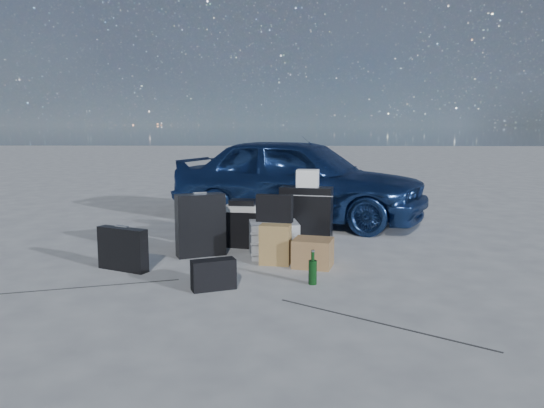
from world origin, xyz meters
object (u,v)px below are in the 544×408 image
(suitcase_left, at_px, (201,225))
(green_bottle, at_px, (313,268))
(car, at_px, (298,179))
(briefcase, at_px, (123,249))
(pelican_case, at_px, (274,239))
(duffel_bag, at_px, (242,228))
(suitcase_right, at_px, (306,218))
(cardboard_box, at_px, (313,253))

(suitcase_left, xyz_separation_m, green_bottle, (1.10, -0.96, -0.18))
(car, relative_size, briefcase, 6.81)
(pelican_case, height_order, briefcase, briefcase)
(pelican_case, relative_size, duffel_bag, 0.61)
(car, distance_m, suitcase_right, 1.63)
(car, height_order, cardboard_box, car)
(cardboard_box, bearing_deg, pelican_case, 133.15)
(pelican_case, distance_m, suitcase_left, 0.76)
(suitcase_left, relative_size, suitcase_right, 0.95)
(pelican_case, bearing_deg, car, 74.21)
(suitcase_right, height_order, cardboard_box, suitcase_right)
(briefcase, distance_m, cardboard_box, 1.77)
(suitcase_right, bearing_deg, car, 104.09)
(duffel_bag, xyz_separation_m, cardboard_box, (0.75, -0.88, -0.06))
(pelican_case, height_order, duffel_bag, duffel_bag)
(pelican_case, relative_size, green_bottle, 1.73)
(suitcase_right, bearing_deg, cardboard_box, -74.76)
(car, distance_m, suitcase_left, 2.25)
(pelican_case, bearing_deg, suitcase_right, 39.74)
(car, relative_size, green_bottle, 12.41)
(cardboard_box, height_order, green_bottle, green_bottle)
(suitcase_right, bearing_deg, suitcase_left, -148.71)
(briefcase, bearing_deg, cardboard_box, 30.72)
(suitcase_left, distance_m, suitcase_right, 1.15)
(suitcase_left, bearing_deg, suitcase_right, -4.66)
(pelican_case, bearing_deg, duffel_bag, 120.22)
(duffel_bag, relative_size, green_bottle, 2.81)
(green_bottle, bearing_deg, duffel_bag, 116.44)
(pelican_case, bearing_deg, suitcase_left, 173.14)
(suitcase_left, distance_m, duffel_bag, 0.63)
(briefcase, height_order, cardboard_box, briefcase)
(suitcase_right, distance_m, green_bottle, 1.35)
(suitcase_left, height_order, green_bottle, suitcase_left)
(car, xyz_separation_m, duffel_bag, (-0.65, -1.50, -0.40))
(car, bearing_deg, cardboard_box, -155.67)
(suitcase_right, bearing_deg, duffel_bag, -176.41)
(car, height_order, green_bottle, car)
(suitcase_left, bearing_deg, cardboard_box, -43.10)
(duffel_bag, bearing_deg, car, 80.94)
(briefcase, bearing_deg, pelican_case, 47.89)
(car, bearing_deg, green_bottle, -156.66)
(briefcase, distance_m, green_bottle, 1.77)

